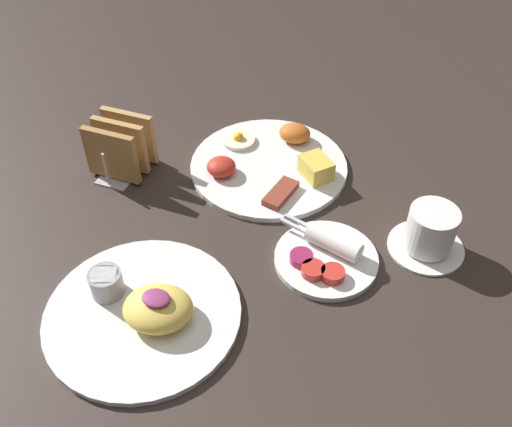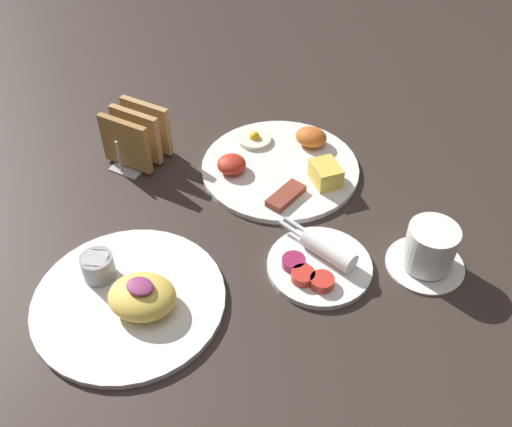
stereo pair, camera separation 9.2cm
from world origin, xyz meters
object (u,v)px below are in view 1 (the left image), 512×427
Objects in this scene: plate_breakfast at (271,163)px; toast_rack at (121,147)px; plate_condiments at (326,256)px; plate_foreground at (143,309)px; coffee_cup at (430,232)px.

plate_breakfast is 0.27m from toast_rack.
plate_foreground is (-0.21, -0.19, 0.00)m from plate_condiments.
plate_condiments is at bearing 41.61° from plate_foreground.
plate_foreground is at bearing -98.63° from plate_breakfast.
toast_rack is at bearing 124.44° from plate_foreground.
plate_condiments is (0.16, -0.19, 0.00)m from plate_breakfast.
toast_rack reaches higher than plate_breakfast.
plate_breakfast is at bearing 160.56° from coffee_cup.
toast_rack is at bearing 167.39° from plate_condiments.
toast_rack is (-0.19, 0.28, 0.03)m from plate_foreground.
plate_breakfast is 0.38m from plate_foreground.
plate_breakfast is at bearing 129.92° from plate_condiments.
plate_breakfast is 2.47× the size of toast_rack.
plate_condiments is 0.42m from toast_rack.
plate_condiments is 0.29m from plate_foreground.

